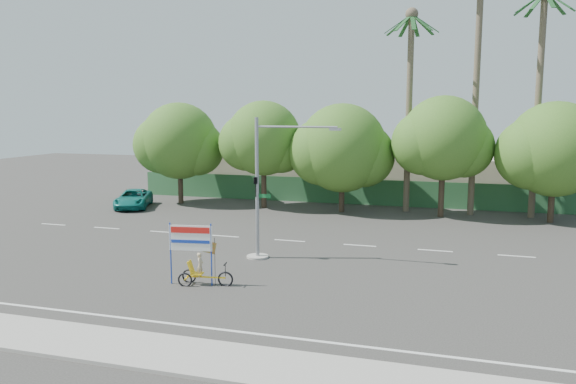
# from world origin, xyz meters

# --- Properties ---
(ground) EXTENTS (120.00, 120.00, 0.00)m
(ground) POSITION_xyz_m (0.00, 0.00, 0.00)
(ground) COLOR #33302D
(ground) RESTS_ON ground
(sidewalk_near) EXTENTS (50.00, 2.40, 0.12)m
(sidewalk_near) POSITION_xyz_m (0.00, -7.50, 0.06)
(sidewalk_near) COLOR gray
(sidewalk_near) RESTS_ON ground
(fence) EXTENTS (38.00, 0.08, 2.00)m
(fence) POSITION_xyz_m (0.00, 21.50, 1.00)
(fence) COLOR #336B3D
(fence) RESTS_ON ground
(building_left) EXTENTS (12.00, 8.00, 4.00)m
(building_left) POSITION_xyz_m (-10.00, 26.00, 2.00)
(building_left) COLOR #C0AF99
(building_left) RESTS_ON ground
(building_right) EXTENTS (14.00, 8.00, 3.60)m
(building_right) POSITION_xyz_m (8.00, 26.00, 1.80)
(building_right) COLOR #C0AF99
(building_right) RESTS_ON ground
(tree_far_left) EXTENTS (7.14, 6.00, 7.96)m
(tree_far_left) POSITION_xyz_m (-14.05, 18.00, 4.76)
(tree_far_left) COLOR #473828
(tree_far_left) RESTS_ON ground
(tree_left) EXTENTS (6.66, 5.60, 8.07)m
(tree_left) POSITION_xyz_m (-7.05, 18.00, 5.06)
(tree_left) COLOR #473828
(tree_left) RESTS_ON ground
(tree_center) EXTENTS (7.62, 6.40, 7.85)m
(tree_center) POSITION_xyz_m (-1.05, 18.00, 4.47)
(tree_center) COLOR #473828
(tree_center) RESTS_ON ground
(tree_right) EXTENTS (6.90, 5.80, 8.36)m
(tree_right) POSITION_xyz_m (5.95, 18.00, 5.24)
(tree_right) COLOR #473828
(tree_right) RESTS_ON ground
(tree_far_right) EXTENTS (7.38, 6.20, 7.94)m
(tree_far_right) POSITION_xyz_m (12.95, 18.00, 4.64)
(tree_far_right) COLOR #473828
(tree_far_right) RESTS_ON ground
(palm_tall) EXTENTS (3.73, 3.79, 17.45)m
(palm_tall) POSITION_xyz_m (8.00, 19.50, 10.46)
(palm_tall) COLOR #70604C
(palm_tall) RESTS_ON ground
(palm_mid) EXTENTS (3.73, 3.79, 15.45)m
(palm_mid) POSITION_xyz_m (12.00, 19.50, 9.40)
(palm_mid) COLOR #70604C
(palm_mid) RESTS_ON ground
(palm_short) EXTENTS (3.73, 3.79, 14.45)m
(palm_short) POSITION_xyz_m (3.50, 19.50, 8.86)
(palm_short) COLOR #70604C
(palm_short) RESTS_ON ground
(traffic_signal) EXTENTS (4.72, 1.10, 7.00)m
(traffic_signal) POSITION_xyz_m (-2.20, 3.98, 2.92)
(traffic_signal) COLOR gray
(traffic_signal) RESTS_ON ground
(trike_billboard) EXTENTS (2.73, 0.82, 2.70)m
(trike_billboard) POSITION_xyz_m (-3.44, -0.92, 1.09)
(trike_billboard) COLOR black
(trike_billboard) RESTS_ON ground
(pickup_truck) EXTENTS (3.88, 5.41, 1.37)m
(pickup_truck) POSITION_xyz_m (-16.50, 15.13, 0.68)
(pickup_truck) COLOR #10756C
(pickup_truck) RESTS_ON ground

